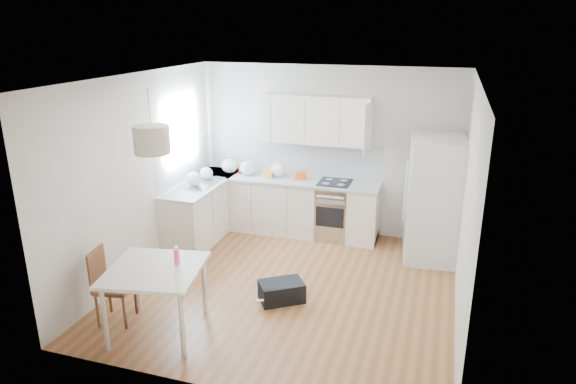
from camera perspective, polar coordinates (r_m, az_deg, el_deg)
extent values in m
plane|color=brown|center=(6.87, 0.05, -10.46)|extent=(4.20, 4.20, 0.00)
plane|color=white|center=(6.06, 0.05, 12.55)|extent=(4.20, 4.20, 0.00)
plane|color=beige|center=(8.29, 4.41, 4.58)|extent=(4.20, 0.00, 4.20)
plane|color=beige|center=(7.22, -16.07, 1.83)|extent=(0.00, 4.20, 4.20)
plane|color=beige|center=(6.08, 19.30, -1.54)|extent=(0.00, 4.20, 4.20)
cube|color=#BFE0F9|center=(8.07, -11.82, 6.79)|extent=(0.02, 1.00, 1.00)
cube|color=white|center=(8.43, -0.18, -1.60)|extent=(3.00, 0.60, 0.88)
cube|color=white|center=(8.34, -9.34, -2.08)|extent=(0.60, 1.80, 0.88)
cube|color=#ADAFB2|center=(8.28, -0.19, 1.39)|extent=(3.02, 0.64, 0.04)
cube|color=#ADAFB2|center=(8.19, -9.50, 0.94)|extent=(0.64, 1.82, 0.04)
cube|color=silver|center=(8.47, 0.41, 3.95)|extent=(3.00, 0.01, 0.58)
cube|color=silver|center=(8.24, -11.45, 3.18)|extent=(0.01, 1.80, 0.58)
cube|color=white|center=(8.06, 3.19, 8.03)|extent=(1.70, 0.32, 0.75)
cube|color=beige|center=(5.81, -14.60, -8.38)|extent=(1.15, 1.15, 0.04)
cylinder|color=white|center=(5.82, -19.69, -13.20)|extent=(0.05, 0.05, 0.74)
cylinder|color=white|center=(5.52, -11.69, -14.26)|extent=(0.05, 0.05, 0.74)
cylinder|color=white|center=(6.47, -16.48, -9.52)|extent=(0.05, 0.05, 0.74)
cylinder|color=white|center=(6.20, -9.29, -10.23)|extent=(0.05, 0.05, 0.74)
cylinder|color=#EA4179|center=(5.78, -12.28, -6.91)|extent=(0.07, 0.07, 0.22)
cube|color=black|center=(6.51, -0.72, -10.97)|extent=(0.64, 0.59, 0.25)
cylinder|color=#BFAD93|center=(5.40, -14.90, 5.65)|extent=(0.47, 0.47, 0.29)
ellipsoid|color=white|center=(8.60, -6.53, 2.89)|extent=(0.26, 0.22, 0.24)
ellipsoid|color=white|center=(8.45, -4.53, 2.67)|extent=(0.27, 0.23, 0.24)
ellipsoid|color=white|center=(8.33, -1.05, 2.46)|extent=(0.25, 0.22, 0.23)
ellipsoid|color=white|center=(8.33, -9.06, 2.10)|extent=(0.21, 0.18, 0.19)
ellipsoid|color=white|center=(8.00, -10.40, 1.44)|extent=(0.24, 0.21, 0.22)
cube|color=#EC4C15|center=(8.21, 1.36, 1.82)|extent=(0.21, 0.17, 0.12)
cube|color=#FFA428|center=(8.34, -2.33, 2.06)|extent=(0.18, 0.13, 0.12)
cube|color=red|center=(8.58, -5.00, 2.43)|extent=(0.18, 0.16, 0.10)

